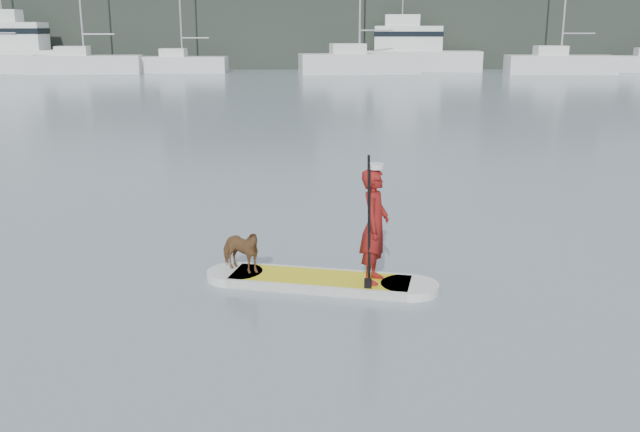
{
  "coord_description": "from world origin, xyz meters",
  "views": [
    {
      "loc": [
        -4.02,
        -13.31,
        3.47
      ],
      "look_at": [
        -3.83,
        -3.94,
        1.0
      ],
      "focal_mm": 40.0,
      "sensor_mm": 36.0,
      "label": 1
    }
  ],
  "objects_px": {
    "motor_yacht_a": "(414,50)",
    "sailboat_e": "(559,63)",
    "dog": "(240,250)",
    "sailboat_c": "(182,63)",
    "motor_yacht_b": "(18,49)",
    "paddleboard": "(320,281)",
    "sailboat_b": "(84,62)",
    "sailboat_d": "(358,61)",
    "paddler": "(375,226)"
  },
  "relations": [
    {
      "from": "motor_yacht_a",
      "to": "sailboat_e",
      "type": "bearing_deg",
      "value": -17.11
    },
    {
      "from": "dog",
      "to": "sailboat_c",
      "type": "distance_m",
      "value": 50.2
    },
    {
      "from": "sailboat_e",
      "to": "motor_yacht_b",
      "type": "distance_m",
      "value": 43.46
    },
    {
      "from": "paddleboard",
      "to": "motor_yacht_a",
      "type": "relative_size",
      "value": 0.31
    },
    {
      "from": "dog",
      "to": "sailboat_c",
      "type": "xyz_separation_m",
      "value": [
        -9.05,
        49.37,
        0.32
      ]
    },
    {
      "from": "sailboat_c",
      "to": "motor_yacht_a",
      "type": "xyz_separation_m",
      "value": [
        19.11,
        1.92,
        0.95
      ]
    },
    {
      "from": "sailboat_c",
      "to": "paddleboard",
      "type": "bearing_deg",
      "value": -76.57
    },
    {
      "from": "sailboat_b",
      "to": "sailboat_d",
      "type": "xyz_separation_m",
      "value": [
        21.67,
        -0.65,
        0.08
      ]
    },
    {
      "from": "sailboat_c",
      "to": "motor_yacht_b",
      "type": "height_order",
      "value": "sailboat_c"
    },
    {
      "from": "sailboat_c",
      "to": "dog",
      "type": "bearing_deg",
      "value": -77.77
    },
    {
      "from": "sailboat_c",
      "to": "motor_yacht_a",
      "type": "distance_m",
      "value": 19.23
    },
    {
      "from": "paddleboard",
      "to": "sailboat_c",
      "type": "relative_size",
      "value": 0.32
    },
    {
      "from": "paddleboard",
      "to": "paddler",
      "type": "distance_m",
      "value": 1.13
    },
    {
      "from": "paddler",
      "to": "dog",
      "type": "xyz_separation_m",
      "value": [
        -1.86,
        0.44,
        -0.47
      ]
    },
    {
      "from": "paddler",
      "to": "sailboat_d",
      "type": "xyz_separation_m",
      "value": [
        3.24,
        47.98,
        0.08
      ]
    },
    {
      "from": "motor_yacht_a",
      "to": "sailboat_c",
      "type": "bearing_deg",
      "value": -169.17
    },
    {
      "from": "sailboat_d",
      "to": "sailboat_c",
      "type": "bearing_deg",
      "value": 165.5
    },
    {
      "from": "sailboat_c",
      "to": "motor_yacht_b",
      "type": "distance_m",
      "value": 13.51
    },
    {
      "from": "dog",
      "to": "motor_yacht_b",
      "type": "height_order",
      "value": "motor_yacht_b"
    },
    {
      "from": "sailboat_e",
      "to": "motor_yacht_b",
      "type": "height_order",
      "value": "sailboat_e"
    },
    {
      "from": "sailboat_b",
      "to": "motor_yacht_a",
      "type": "height_order",
      "value": "sailboat_b"
    },
    {
      "from": "sailboat_e",
      "to": "motor_yacht_b",
      "type": "bearing_deg",
      "value": 178.69
    },
    {
      "from": "motor_yacht_b",
      "to": "dog",
      "type": "bearing_deg",
      "value": -65.45
    },
    {
      "from": "dog",
      "to": "sailboat_e",
      "type": "height_order",
      "value": "sailboat_e"
    },
    {
      "from": "dog",
      "to": "sailboat_b",
      "type": "xyz_separation_m",
      "value": [
        -16.57,
        48.18,
        0.46
      ]
    },
    {
      "from": "sailboat_e",
      "to": "motor_yacht_a",
      "type": "bearing_deg",
      "value": 161.16
    },
    {
      "from": "paddler",
      "to": "motor_yacht_a",
      "type": "xyz_separation_m",
      "value": [
        8.19,
        51.74,
        0.8
      ]
    },
    {
      "from": "paddleboard",
      "to": "sailboat_d",
      "type": "distance_m",
      "value": 47.97
    },
    {
      "from": "paddleboard",
      "to": "sailboat_d",
      "type": "xyz_separation_m",
      "value": [
        3.98,
        47.8,
        0.92
      ]
    },
    {
      "from": "sailboat_b",
      "to": "sailboat_e",
      "type": "xyz_separation_m",
      "value": [
        37.4,
        -1.27,
        -0.04
      ]
    },
    {
      "from": "paddler",
      "to": "sailboat_b",
      "type": "distance_m",
      "value": 52.0
    },
    {
      "from": "paddleboard",
      "to": "sailboat_d",
      "type": "relative_size",
      "value": 0.24
    },
    {
      "from": "dog",
      "to": "sailboat_c",
      "type": "height_order",
      "value": "sailboat_c"
    },
    {
      "from": "dog",
      "to": "motor_yacht_b",
      "type": "relative_size",
      "value": 0.08
    },
    {
      "from": "paddler",
      "to": "sailboat_b",
      "type": "bearing_deg",
      "value": 38.27
    },
    {
      "from": "sailboat_d",
      "to": "motor_yacht_a",
      "type": "bearing_deg",
      "value": 30.2
    },
    {
      "from": "sailboat_c",
      "to": "motor_yacht_b",
      "type": "bearing_deg",
      "value": 177.33
    },
    {
      "from": "motor_yacht_b",
      "to": "motor_yacht_a",
      "type": "bearing_deg",
      "value": 2.06
    },
    {
      "from": "paddler",
      "to": "sailboat_e",
      "type": "distance_m",
      "value": 51.01
    },
    {
      "from": "dog",
      "to": "motor_yacht_a",
      "type": "distance_m",
      "value": 52.29
    },
    {
      "from": "dog",
      "to": "paddleboard",
      "type": "bearing_deg",
      "value": -68.05
    },
    {
      "from": "motor_yacht_a",
      "to": "paddler",
      "type": "bearing_deg",
      "value": -93.92
    },
    {
      "from": "paddler",
      "to": "motor_yacht_b",
      "type": "relative_size",
      "value": 0.16
    },
    {
      "from": "paddleboard",
      "to": "paddler",
      "type": "xyz_separation_m",
      "value": [
        0.73,
        -0.17,
        0.84
      ]
    },
    {
      "from": "sailboat_d",
      "to": "sailboat_e",
      "type": "height_order",
      "value": "sailboat_d"
    },
    {
      "from": "paddleboard",
      "to": "sailboat_b",
      "type": "relative_size",
      "value": 0.25
    },
    {
      "from": "sailboat_d",
      "to": "paddleboard",
      "type": "bearing_deg",
      "value": -101.84
    },
    {
      "from": "dog",
      "to": "motor_yacht_a",
      "type": "xyz_separation_m",
      "value": [
        10.06,
        51.3,
        1.27
      ]
    },
    {
      "from": "paddleboard",
      "to": "sailboat_e",
      "type": "bearing_deg",
      "value": 80.75
    },
    {
      "from": "dog",
      "to": "sailboat_d",
      "type": "height_order",
      "value": "sailboat_d"
    }
  ]
}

